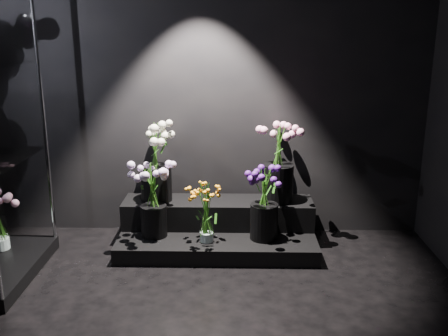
{
  "coord_description": "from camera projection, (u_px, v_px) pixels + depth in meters",
  "views": [
    {
      "loc": [
        0.25,
        -2.53,
        1.91
      ],
      "look_at": [
        0.17,
        1.2,
        0.85
      ],
      "focal_mm": 40.0,
      "sensor_mm": 36.0,
      "label": 1
    }
  ],
  "objects": [
    {
      "name": "wall_back",
      "position": [
        207.0,
        85.0,
        4.5
      ],
      "size": [
        4.0,
        0.0,
        4.0
      ],
      "primitive_type": "plane",
      "rotation": [
        1.57,
        0.0,
        0.0
      ],
      "color": "black",
      "rests_on": "floor"
    },
    {
      "name": "display_riser",
      "position": [
        218.0,
        227.0,
        4.51
      ],
      "size": [
        1.72,
        0.77,
        0.38
      ],
      "color": "black",
      "rests_on": "floor"
    },
    {
      "name": "bouquet_orange_bells",
      "position": [
        206.0,
        212.0,
        4.18
      ],
      "size": [
        0.31,
        0.31,
        0.51
      ],
      "rotation": [
        0.0,
        0.0,
        -0.19
      ],
      "color": "white",
      "rests_on": "display_riser"
    },
    {
      "name": "bouquet_lilac",
      "position": [
        153.0,
        195.0,
        4.27
      ],
      "size": [
        0.41,
        0.41,
        0.65
      ],
      "rotation": [
        0.0,
        0.0,
        -0.21
      ],
      "color": "black",
      "rests_on": "display_riser"
    },
    {
      "name": "bouquet_purple",
      "position": [
        264.0,
        200.0,
        4.22
      ],
      "size": [
        0.33,
        0.33,
        0.62
      ],
      "rotation": [
        0.0,
        0.0,
        -0.05
      ],
      "color": "black",
      "rests_on": "display_riser"
    },
    {
      "name": "bouquet_cream_roses",
      "position": [
        155.0,
        158.0,
        4.44
      ],
      "size": [
        0.4,
        0.4,
        0.71
      ],
      "rotation": [
        0.0,
        0.0,
        0.05
      ],
      "color": "black",
      "rests_on": "display_riser"
    },
    {
      "name": "bouquet_pink_roses",
      "position": [
        279.0,
        159.0,
        4.42
      ],
      "size": [
        0.42,
        0.42,
        0.72
      ],
      "rotation": [
        0.0,
        0.0,
        0.17
      ],
      "color": "black",
      "rests_on": "display_riser"
    }
  ]
}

